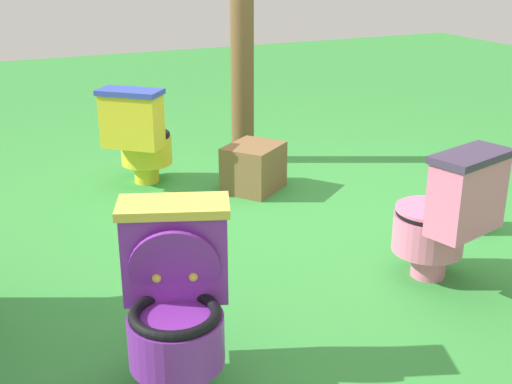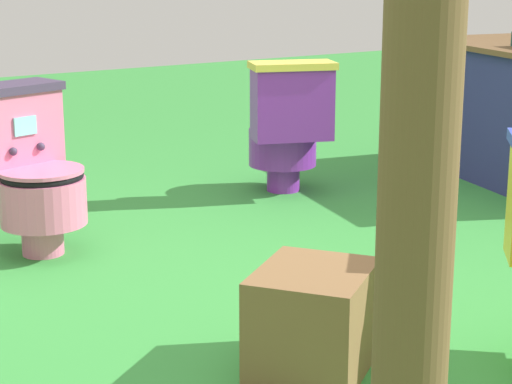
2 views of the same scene
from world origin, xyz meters
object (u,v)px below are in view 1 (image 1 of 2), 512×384
Objects in this scene: wooden_post at (242,29)px; lemon_bucket at (468,211)px; small_crate at (254,168)px; toilet_yellow at (140,135)px; toilet_pink at (445,215)px; toilet_purple at (176,296)px.

lemon_bucket is (-1.85, -0.71, -0.92)m from wooden_post.
small_crate is 1.49m from lemon_bucket.
toilet_yellow is 2.63× the size of lemon_bucket.
toilet_yellow is at bearing 105.52° from wooden_post.
toilet_yellow is 0.35× the size of wooden_post.
toilet_pink is at bearing 128.63° from lemon_bucket.
toilet_yellow is 1.15m from wooden_post.
small_crate is at bearing -102.02° from toilet_purple.
wooden_post is at bearing -98.43° from toilet_purple.
toilet_purple is at bearing 151.62° from wooden_post.
wooden_post is 7.54× the size of lemon_bucket.
wooden_post reaches higher than lemon_bucket.
small_crate is 1.43× the size of lemon_bucket.
toilet_purple is 2.35m from toilet_yellow.
toilet_purple is at bearing 148.02° from small_crate.
toilet_purple is 0.35× the size of wooden_post.
wooden_post is at bearing -17.00° from small_crate.
wooden_post is at bearing 77.38° from toilet_pink.
small_crate is at bearing 9.64° from toilet_yellow.
toilet_pink and toilet_yellow have the same top height.
toilet_purple is 2.63× the size of lemon_bucket.
toilet_pink is 2.42m from wooden_post.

